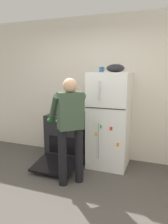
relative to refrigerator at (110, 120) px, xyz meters
The scene contains 9 objects.
ground 1.82m from the refrigerator, 103.71° to the right, with size 8.00×8.00×0.00m, color #4C4742.
kitchen_wall_back 0.75m from the refrigerator, 135.19° to the left, with size 6.00×0.10×2.70m, color silver.
refrigerator is the anchor object (origin of this frame).
stove_range 0.88m from the refrigerator, behind, with size 0.76×1.20×0.89m.
person_cook 0.93m from the refrigerator, 115.66° to the right, with size 0.66×0.69×1.60m.
red_pot 0.64m from the refrigerator, behind, with size 0.33×0.23×0.14m.
coffee_mug 0.90m from the refrigerator, 164.16° to the left, with size 0.11×0.08×0.10m.
pepper_mill 1.11m from the refrigerator, 169.53° to the left, with size 0.05×0.05×0.16m, color brown.
mixing_bowl 0.91m from the refrigerator, ahead, with size 0.31×0.31×0.14m, color black.
Camera 1 is at (1.23, -2.02, 1.70)m, focal length 33.90 mm.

